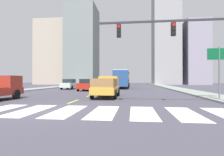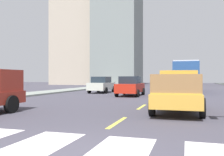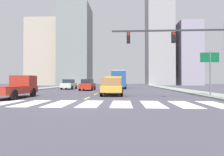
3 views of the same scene
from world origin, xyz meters
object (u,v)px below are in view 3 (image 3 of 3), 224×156
object	(u,v)px
city_bus	(119,78)
sedan_mid	(69,84)
sedan_near_right	(88,85)
pickup_dark	(16,87)
direction_sign_green	(210,64)
pickup_stakebed	(113,86)
traffic_signal_gantry	(188,46)

from	to	relation	value
city_bus	sedan_mid	bearing A→B (deg)	-148.28
city_bus	sedan_near_right	bearing A→B (deg)	-116.18
pickup_dark	direction_sign_green	world-z (taller)	direction_sign_green
pickup_stakebed	pickup_dark	world-z (taller)	same
sedan_near_right	sedan_mid	distance (m)	5.47
pickup_dark	sedan_mid	world-z (taller)	pickup_dark
sedan_near_right	traffic_signal_gantry	xyz separation A→B (m)	(10.49, -14.20, 3.33)
pickup_stakebed	sedan_near_right	world-z (taller)	pickup_stakebed
pickup_dark	direction_sign_green	size ratio (longest dim) A/B	1.24
sedan_near_right	sedan_mid	xyz separation A→B (m)	(-3.98, 3.76, 0.00)
pickup_stakebed	traffic_signal_gantry	bearing A→B (deg)	-37.73
sedan_mid	direction_sign_green	bearing A→B (deg)	-40.05
pickup_stakebed	sedan_near_right	size ratio (longest dim) A/B	1.18
pickup_stakebed	traffic_signal_gantry	size ratio (longest dim) A/B	0.59
sedan_near_right	sedan_mid	size ratio (longest dim) A/B	1.00
sedan_mid	traffic_signal_gantry	size ratio (longest dim) A/B	0.50
sedan_near_right	direction_sign_green	distance (m)	17.57
city_bus	sedan_mid	world-z (taller)	city_bus
direction_sign_green	city_bus	bearing A→B (deg)	114.15
sedan_near_right	traffic_signal_gantry	distance (m)	17.97
traffic_signal_gantry	city_bus	bearing A→B (deg)	104.24
direction_sign_green	sedan_near_right	bearing A→B (deg)	140.79
sedan_near_right	direction_sign_green	xyz separation A→B (m)	(13.51, -11.02, 2.17)
pickup_dark	city_bus	bearing A→B (deg)	65.88
city_bus	traffic_signal_gantry	world-z (taller)	traffic_signal_gantry
sedan_near_right	pickup_dark	bearing A→B (deg)	-105.03
city_bus	traffic_signal_gantry	size ratio (longest dim) A/B	1.22
sedan_near_right	traffic_signal_gantry	bearing A→B (deg)	-52.70
pickup_stakebed	sedan_near_right	xyz separation A→B (m)	(-4.37, 9.26, -0.08)
sedan_near_right	city_bus	bearing A→B (deg)	62.37
pickup_stakebed	sedan_mid	size ratio (longest dim) A/B	1.18
pickup_dark	pickup_stakebed	bearing A→B (deg)	23.07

